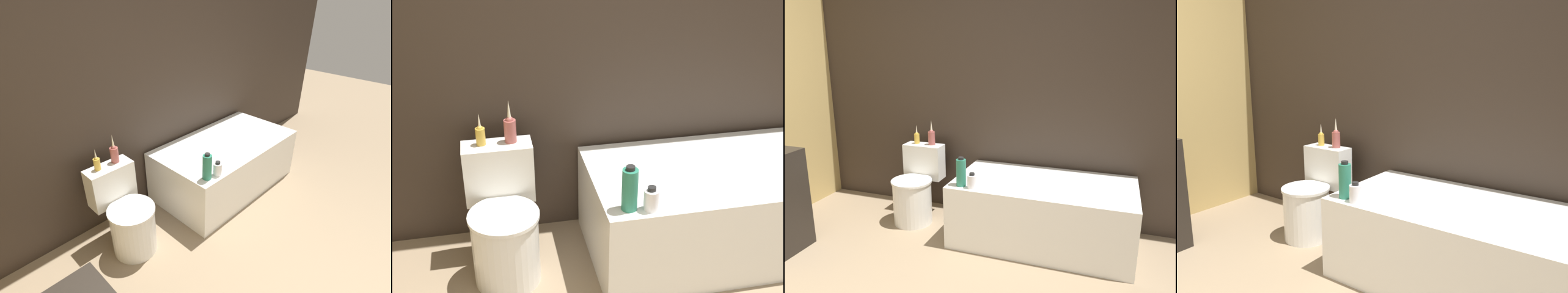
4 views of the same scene
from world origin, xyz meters
TOP-DOWN VIEW (x-y plane):
  - wall_back_tiled at (0.00, 2.15)m, footprint 6.40×0.06m
  - bathtub at (0.75, 1.70)m, footprint 1.47×0.80m
  - toilet at (-0.47, 1.72)m, footprint 0.38×0.53m
  - vase_gold at (-0.55, 1.93)m, footprint 0.05×0.05m
  - vase_silver at (-0.39, 1.93)m, footprint 0.07×0.07m
  - shampoo_bottle_tall at (0.13, 1.40)m, footprint 0.08×0.08m
  - shampoo_bottle_short at (0.24, 1.38)m, footprint 0.07×0.07m

SIDE VIEW (x-z plane):
  - bathtub at x=0.75m, z-range 0.00..0.54m
  - toilet at x=-0.47m, z-range -0.05..0.65m
  - shampoo_bottle_short at x=0.24m, z-range 0.53..0.66m
  - shampoo_bottle_tall at x=0.13m, z-range 0.53..0.77m
  - vase_gold at x=-0.55m, z-range 0.67..0.85m
  - vase_silver at x=-0.39m, z-range 0.66..0.90m
  - wall_back_tiled at x=0.00m, z-range 0.00..2.60m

